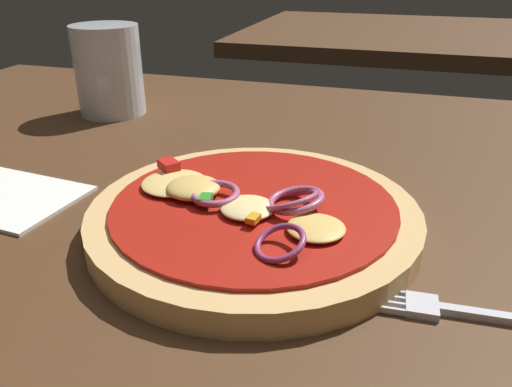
# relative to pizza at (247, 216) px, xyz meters

# --- Properties ---
(dining_table) EXTENTS (1.13, 0.86, 0.03)m
(dining_table) POSITION_rel_pizza_xyz_m (0.00, 0.00, -0.03)
(dining_table) COLOR #4C301C
(dining_table) RESTS_ON ground
(pizza) EXTENTS (0.24, 0.24, 0.04)m
(pizza) POSITION_rel_pizza_xyz_m (0.00, 0.00, 0.00)
(pizza) COLOR tan
(pizza) RESTS_ON dining_table
(fork) EXTENTS (0.18, 0.02, 0.01)m
(fork) POSITION_rel_pizza_xyz_m (0.17, -0.05, -0.01)
(fork) COLOR silver
(fork) RESTS_ON dining_table
(beer_glass) EXTENTS (0.08, 0.08, 0.10)m
(beer_glass) POSITION_rel_pizza_xyz_m (-0.25, 0.23, 0.04)
(beer_glass) COLOR silver
(beer_glass) RESTS_ON dining_table
(napkin) EXTENTS (0.13, 0.10, 0.00)m
(napkin) POSITION_rel_pizza_xyz_m (-0.21, -0.01, -0.01)
(napkin) COLOR white
(napkin) RESTS_ON dining_table
(background_table) EXTENTS (0.89, 0.63, 0.03)m
(background_table) POSITION_rel_pizza_xyz_m (0.12, 1.07, -0.03)
(background_table) COLOR #4C301C
(background_table) RESTS_ON ground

